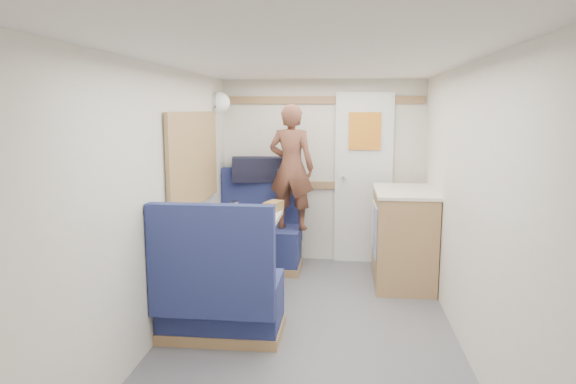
# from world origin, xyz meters

# --- Properties ---
(floor) EXTENTS (4.50, 4.50, 0.00)m
(floor) POSITION_xyz_m (0.00, 0.00, 0.00)
(floor) COLOR #515156
(floor) RESTS_ON ground
(ceiling) EXTENTS (4.50, 4.50, 0.00)m
(ceiling) POSITION_xyz_m (0.00, 0.00, 2.00)
(ceiling) COLOR silver
(ceiling) RESTS_ON wall_back
(wall_back) EXTENTS (2.20, 0.02, 2.00)m
(wall_back) POSITION_xyz_m (0.00, 2.25, 1.00)
(wall_back) COLOR silver
(wall_back) RESTS_ON floor
(wall_left) EXTENTS (0.02, 4.50, 2.00)m
(wall_left) POSITION_xyz_m (-1.10, 0.00, 1.00)
(wall_left) COLOR silver
(wall_left) RESTS_ON floor
(wall_right) EXTENTS (0.02, 4.50, 2.00)m
(wall_right) POSITION_xyz_m (1.10, 0.00, 1.00)
(wall_right) COLOR silver
(wall_right) RESTS_ON floor
(oak_trim_low) EXTENTS (2.15, 0.02, 0.08)m
(oak_trim_low) POSITION_xyz_m (0.00, 2.23, 0.85)
(oak_trim_low) COLOR olive
(oak_trim_low) RESTS_ON wall_back
(oak_trim_high) EXTENTS (2.15, 0.02, 0.08)m
(oak_trim_high) POSITION_xyz_m (0.00, 2.23, 1.78)
(oak_trim_high) COLOR olive
(oak_trim_high) RESTS_ON wall_back
(side_window) EXTENTS (0.04, 1.30, 0.72)m
(side_window) POSITION_xyz_m (-1.08, 1.00, 1.25)
(side_window) COLOR gray
(side_window) RESTS_ON wall_left
(rear_door) EXTENTS (0.62, 0.12, 1.86)m
(rear_door) POSITION_xyz_m (0.45, 2.22, 0.97)
(rear_door) COLOR white
(rear_door) RESTS_ON wall_back
(dinette_table) EXTENTS (0.62, 0.92, 0.72)m
(dinette_table) POSITION_xyz_m (-0.65, 1.00, 0.57)
(dinette_table) COLOR white
(dinette_table) RESTS_ON floor
(bench_far) EXTENTS (0.90, 0.59, 1.05)m
(bench_far) POSITION_xyz_m (-0.65, 1.86, 0.30)
(bench_far) COLOR #181E4F
(bench_far) RESTS_ON floor
(bench_near) EXTENTS (0.90, 0.59, 1.05)m
(bench_near) POSITION_xyz_m (-0.65, 0.14, 0.30)
(bench_near) COLOR #181E4F
(bench_near) RESTS_ON floor
(ledge) EXTENTS (0.90, 0.14, 0.04)m
(ledge) POSITION_xyz_m (-0.65, 2.12, 0.88)
(ledge) COLOR olive
(ledge) RESTS_ON bench_far
(dome_light) EXTENTS (0.20, 0.20, 0.20)m
(dome_light) POSITION_xyz_m (-1.04, 1.85, 1.75)
(dome_light) COLOR white
(dome_light) RESTS_ON wall_left
(galley_counter) EXTENTS (0.57, 0.92, 0.92)m
(galley_counter) POSITION_xyz_m (0.82, 1.55, 0.47)
(galley_counter) COLOR olive
(galley_counter) RESTS_ON floor
(person) EXTENTS (0.52, 0.39, 1.29)m
(person) POSITION_xyz_m (-0.30, 1.81, 1.09)
(person) COLOR brown
(person) RESTS_ON bench_far
(duffel_bag) EXTENTS (0.59, 0.36, 0.26)m
(duffel_bag) POSITION_xyz_m (-0.70, 2.12, 1.03)
(duffel_bag) COLOR black
(duffel_bag) RESTS_ON ledge
(tray) EXTENTS (0.36, 0.41, 0.02)m
(tray) POSITION_xyz_m (-0.50, 0.63, 0.73)
(tray) COLOR silver
(tray) RESTS_ON dinette_table
(orange_fruit) EXTENTS (0.07, 0.07, 0.07)m
(orange_fruit) POSITION_xyz_m (-0.45, 0.77, 0.77)
(orange_fruit) COLOR #EE600A
(orange_fruit) RESTS_ON tray
(cheese_block) EXTENTS (0.11, 0.08, 0.03)m
(cheese_block) POSITION_xyz_m (-0.61, 0.64, 0.75)
(cheese_block) COLOR #D4B97A
(cheese_block) RESTS_ON tray
(wine_glass) EXTENTS (0.08, 0.08, 0.17)m
(wine_glass) POSITION_xyz_m (-0.71, 0.84, 0.84)
(wine_glass) COLOR white
(wine_glass) RESTS_ON dinette_table
(tumbler_left) EXTENTS (0.06, 0.06, 0.10)m
(tumbler_left) POSITION_xyz_m (-0.88, 0.80, 0.77)
(tumbler_left) COLOR silver
(tumbler_left) RESTS_ON dinette_table
(tumbler_mid) EXTENTS (0.07, 0.07, 0.11)m
(tumbler_mid) POSITION_xyz_m (-0.77, 1.22, 0.78)
(tumbler_mid) COLOR white
(tumbler_mid) RESTS_ON dinette_table
(tumbler_right) EXTENTS (0.08, 0.08, 0.12)m
(tumbler_right) POSITION_xyz_m (-0.60, 1.03, 0.78)
(tumbler_right) COLOR white
(tumbler_right) RESTS_ON dinette_table
(beer_glass) EXTENTS (0.06, 0.06, 0.10)m
(beer_glass) POSITION_xyz_m (-0.46, 1.22, 0.77)
(beer_glass) COLOR #895714
(beer_glass) RESTS_ON dinette_table
(pepper_grinder) EXTENTS (0.04, 0.04, 0.10)m
(pepper_grinder) POSITION_xyz_m (-0.64, 1.08, 0.77)
(pepper_grinder) COLOR black
(pepper_grinder) RESTS_ON dinette_table
(salt_grinder) EXTENTS (0.03, 0.03, 0.09)m
(salt_grinder) POSITION_xyz_m (-0.66, 1.04, 0.76)
(salt_grinder) COLOR silver
(salt_grinder) RESTS_ON dinette_table
(bread_loaf) EXTENTS (0.18, 0.25, 0.09)m
(bread_loaf) POSITION_xyz_m (-0.43, 1.38, 0.77)
(bread_loaf) COLOR brown
(bread_loaf) RESTS_ON dinette_table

